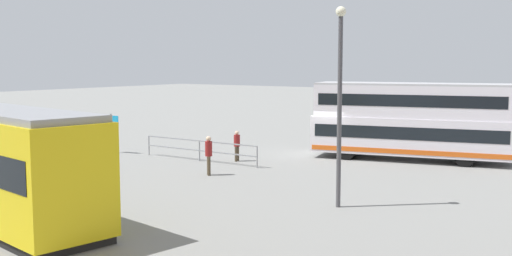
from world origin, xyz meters
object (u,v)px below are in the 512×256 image
double_decker_bus (411,121)px  pedestrian_crossing (209,153)px  info_sign (111,126)px  pedestrian_near_railing (237,144)px  street_lamp (340,92)px

double_decker_bus → pedestrian_crossing: (5.98, 9.23, -1.01)m
info_sign → double_decker_bus: bearing=-154.2°
pedestrian_near_railing → street_lamp: bearing=145.4°
pedestrian_near_railing → street_lamp: 11.13m
info_sign → pedestrian_crossing: bearing=166.0°
double_decker_bus → pedestrian_near_railing: (7.22, 5.36, -1.14)m
double_decker_bus → pedestrian_crossing: bearing=57.1°
info_sign → street_lamp: (-16.22, 4.34, 2.52)m
pedestrian_crossing → street_lamp: 8.42m
info_sign → pedestrian_near_railing: bearing=-167.0°
info_sign → street_lamp: street_lamp is taller
double_decker_bus → street_lamp: bearing=97.8°
pedestrian_crossing → info_sign: 8.96m
pedestrian_near_railing → double_decker_bus: bearing=-143.4°
street_lamp → pedestrian_crossing: bearing=-16.2°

